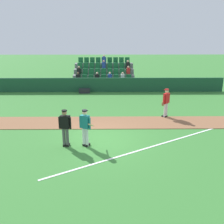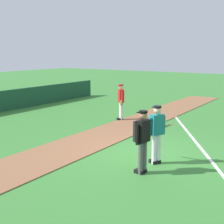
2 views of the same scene
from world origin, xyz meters
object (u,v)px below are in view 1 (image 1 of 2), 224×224
(runner_red_jersey, at_px, (166,102))
(equipment_bag, at_px, (85,91))
(umpire_home_plate, at_px, (65,126))
(batter_teal_jersey, at_px, (85,127))

(runner_red_jersey, relative_size, equipment_bag, 1.96)
(umpire_home_plate, height_order, equipment_bag, umpire_home_plate)
(batter_teal_jersey, xyz_separation_m, runner_red_jersey, (4.49, 4.08, -0.01))
(umpire_home_plate, bearing_deg, equipment_bag, 90.20)
(umpire_home_plate, xyz_separation_m, equipment_bag, (-0.04, 10.31, -0.82))
(batter_teal_jersey, height_order, umpire_home_plate, same)
(runner_red_jersey, distance_m, equipment_bag, 8.30)
(batter_teal_jersey, bearing_deg, umpire_home_plate, -179.84)
(umpire_home_plate, bearing_deg, runner_red_jersey, 37.08)
(equipment_bag, bearing_deg, umpire_home_plate, -89.80)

